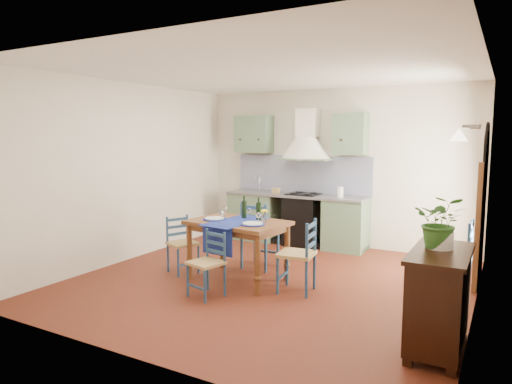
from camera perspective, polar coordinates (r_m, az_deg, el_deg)
floor at (r=6.32m, az=1.72°, el=-11.12°), size 5.00×5.00×0.00m
back_wall at (r=8.33m, az=6.12°, el=0.66°), size 5.00×0.96×2.80m
right_wall at (r=5.66m, az=26.25°, el=-0.11°), size 0.26×5.00×2.80m
left_wall at (r=7.51m, az=-15.46°, el=2.44°), size 0.04×5.00×2.80m
ceiling at (r=6.06m, az=1.82°, el=14.96°), size 5.00×5.00×0.01m
dining_table at (r=6.21m, az=-2.28°, el=-4.52°), size 1.37×1.05×1.14m
chair_near at (r=5.70m, az=-6.05°, el=-8.83°), size 0.45×0.45×0.80m
chair_far at (r=6.80m, az=0.37°, el=-5.26°), size 0.47×0.47×1.01m
chair_left at (r=6.72m, az=-9.25°, el=-6.39°), size 0.50×0.50×0.81m
chair_right at (r=5.81m, az=5.39°, el=-7.84°), size 0.48×0.48×0.93m
chair_spare at (r=6.54m, az=23.84°, el=-6.93°), size 0.43×0.43×0.89m
sideboard at (r=4.60m, az=21.84°, el=-12.00°), size 0.50×1.05×0.94m
potted_plant at (r=4.53m, az=22.09°, el=-3.48°), size 0.46×0.40×0.50m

